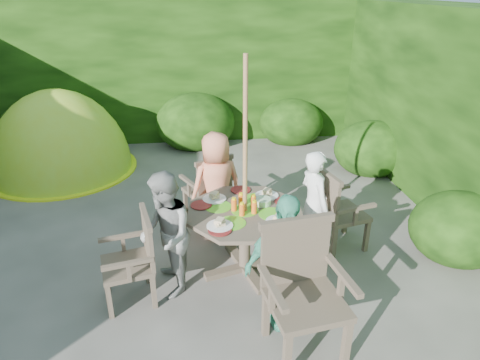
{
  "coord_description": "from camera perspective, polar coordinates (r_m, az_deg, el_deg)",
  "views": [
    {
      "loc": [
        0.5,
        -4.28,
        2.72
      ],
      "look_at": [
        0.99,
        -0.21,
        0.85
      ],
      "focal_mm": 32.0,
      "sensor_mm": 36.0,
      "label": 1
    }
  ],
  "objects": [
    {
      "name": "ground",
      "position": [
        5.09,
        -11.59,
        -8.29
      ],
      "size": [
        60.0,
        60.0,
        0.0
      ],
      "primitive_type": "plane",
      "color": "#4C4A44",
      "rests_on": "ground"
    },
    {
      "name": "hedge_enclosure",
      "position": [
        5.82,
        -11.78,
        9.41
      ],
      "size": [
        9.0,
        9.0,
        2.5
      ],
      "color": "black",
      "rests_on": "ground"
    },
    {
      "name": "patio_table",
      "position": [
        4.27,
        0.69,
        -5.36
      ],
      "size": [
        1.5,
        1.5,
        0.84
      ],
      "rotation": [
        0.0,
        0.0,
        0.29
      ],
      "color": "#43372B",
      "rests_on": "ground"
    },
    {
      "name": "parasol_pole",
      "position": [
        4.04,
        0.68,
        0.88
      ],
      "size": [
        0.05,
        0.05,
        2.2
      ],
      "primitive_type": "cylinder",
      "rotation": [
        0.0,
        0.0,
        0.29
      ],
      "color": "olive",
      "rests_on": "ground"
    },
    {
      "name": "garden_chair_right",
      "position": [
        4.82,
        12.7,
        -3.78
      ],
      "size": [
        0.59,
        0.64,
        0.9
      ],
      "rotation": [
        0.0,
        0.0,
        1.8
      ],
      "color": "#43372B",
      "rests_on": "ground"
    },
    {
      "name": "garden_chair_left",
      "position": [
        4.09,
        -13.89,
        -10.05
      ],
      "size": [
        0.55,
        0.59,
        0.84
      ],
      "rotation": [
        0.0,
        0.0,
        -1.35
      ],
      "color": "#43372B",
      "rests_on": "ground"
    },
    {
      "name": "garden_chair_back",
      "position": [
        5.25,
        -4.11,
        -1.06
      ],
      "size": [
        0.66,
        0.64,
        0.86
      ],
      "rotation": [
        0.0,
        0.0,
        3.61
      ],
      "color": "#43372B",
      "rests_on": "ground"
    },
    {
      "name": "garden_chair_front",
      "position": [
        3.5,
        8.29,
        -13.98
      ],
      "size": [
        0.7,
        0.65,
        1.05
      ],
      "rotation": [
        0.0,
        0.0,
        0.15
      ],
      "color": "#43372B",
      "rests_on": "ground"
    },
    {
      "name": "child_right",
      "position": [
        4.61,
        9.8,
        -3.24
      ],
      "size": [
        0.4,
        0.5,
        1.2
      ],
      "primitive_type": "imported",
      "rotation": [
        0.0,
        0.0,
        1.86
      ],
      "color": "white",
      "rests_on": "ground"
    },
    {
      "name": "child_left",
      "position": [
        4.04,
        -9.86,
        -7.26
      ],
      "size": [
        0.55,
        0.66,
        1.23
      ],
      "primitive_type": "imported",
      "rotation": [
        0.0,
        0.0,
        -1.43
      ],
      "color": "#979893",
      "rests_on": "ground"
    },
    {
      "name": "child_back",
      "position": [
        4.91,
        -3.13,
        -0.71
      ],
      "size": [
        0.71,
        0.57,
        1.26
      ],
      "primitive_type": "imported",
      "rotation": [
        0.0,
        0.0,
        3.46
      ],
      "color": "#EE8662",
      "rests_on": "ground"
    },
    {
      "name": "child_front",
      "position": [
        3.65,
        5.83,
        -10.77
      ],
      "size": [
        0.78,
        0.53,
        1.24
      ],
      "primitive_type": "imported",
      "rotation": [
        0.0,
        0.0,
        0.34
      ],
      "color": "#4CB291",
      "rests_on": "ground"
    },
    {
      "name": "dome_tent",
      "position": [
        7.45,
        -22.32,
        1.2
      ],
      "size": [
        2.57,
        2.57,
        2.6
      ],
      "rotation": [
        0.0,
        0.0,
        0.23
      ],
      "color": "#ADC926",
      "rests_on": "ground"
    }
  ]
}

